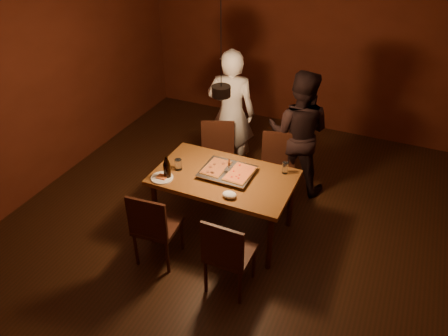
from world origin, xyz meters
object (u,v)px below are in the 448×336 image
at_px(plate_slice, 162,178).
at_px(diner_dark, 298,133).
at_px(chair_near_left, 153,223).
at_px(beer_bottle_a, 166,167).
at_px(beer_bottle_b, 167,167).
at_px(pizza_tray, 227,173).
at_px(chair_near_right, 227,250).
at_px(chair_far_left, 218,150).
at_px(pendant_lamp, 221,90).
at_px(diner_white, 231,113).
at_px(chair_far_right, 278,162).
at_px(dining_table, 224,181).

xyz_separation_m(plate_slice, diner_dark, (1.07, 1.47, 0.05)).
bearing_deg(plate_slice, diner_dark, 53.83).
height_order(chair_near_left, beer_bottle_a, beer_bottle_a).
bearing_deg(beer_bottle_b, diner_dark, 54.40).
bearing_deg(diner_dark, beer_bottle_b, 50.55).
height_order(chair_near_left, pizza_tray, chair_near_left).
bearing_deg(chair_near_right, chair_far_left, 117.88).
height_order(chair_near_right, pendant_lamp, pendant_lamp).
distance_m(pizza_tray, plate_slice, 0.70).
distance_m(beer_bottle_a, diner_white, 1.50).
distance_m(chair_far_right, chair_near_left, 1.77).
xyz_separation_m(chair_far_right, pendant_lamp, (-0.36, -0.87, 1.22)).
relative_size(chair_far_left, beer_bottle_a, 2.12).
height_order(chair_far_left, pizza_tray, chair_far_left).
xyz_separation_m(chair_far_left, beer_bottle_b, (-0.09, -1.06, 0.34)).
distance_m(beer_bottle_a, pendant_lamp, 1.06).
bearing_deg(dining_table, pendant_lamp, -93.06).
bearing_deg(chair_near_left, diner_white, 84.73).
height_order(dining_table, pizza_tray, pizza_tray).
bearing_deg(chair_far_right, plate_slice, 35.39).
relative_size(beer_bottle_a, pendant_lamp, 0.23).
relative_size(chair_far_right, beer_bottle_a, 1.99).
bearing_deg(chair_far_right, beer_bottle_b, 35.94).
xyz_separation_m(chair_near_left, diner_dark, (0.93, 1.92, 0.27)).
distance_m(chair_far_right, beer_bottle_a, 1.45).
distance_m(chair_far_right, beer_bottle_b, 1.45).
distance_m(beer_bottle_b, plate_slice, 0.14).
distance_m(plate_slice, diner_white, 1.54).
height_order(pizza_tray, plate_slice, pizza_tray).
bearing_deg(chair_far_left, chair_near_left, 67.89).
relative_size(chair_far_right, diner_white, 0.30).
bearing_deg(dining_table, chair_near_left, -119.57).
bearing_deg(diner_dark, beer_bottle_a, 50.28).
xyz_separation_m(beer_bottle_a, plate_slice, (-0.04, -0.04, -0.12)).
distance_m(chair_far_left, chair_near_right, 1.81).
height_order(chair_near_left, diner_white, diner_white).
bearing_deg(chair_near_left, dining_table, 55.12).
bearing_deg(diner_white, beer_bottle_a, 73.34).
xyz_separation_m(beer_bottle_a, diner_dark, (1.03, 1.43, -0.07)).
relative_size(dining_table, chair_far_left, 2.74).
height_order(chair_near_left, diner_dark, diner_dark).
relative_size(chair_far_left, beer_bottle_b, 2.09).
height_order(chair_far_right, beer_bottle_b, beer_bottle_b).
bearing_deg(chair_far_left, dining_table, 97.15).
relative_size(beer_bottle_a, beer_bottle_b, 0.99).
distance_m(chair_far_left, pendant_lamp, 1.55).
bearing_deg(chair_near_left, pendant_lamp, 53.34).
bearing_deg(diner_dark, chair_near_left, 60.37).
bearing_deg(pizza_tray, beer_bottle_a, -150.94).
bearing_deg(pendant_lamp, chair_near_left, -121.35).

